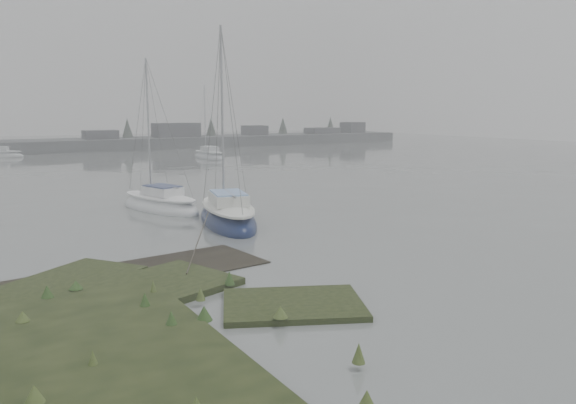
% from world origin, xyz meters
% --- Properties ---
extents(ground, '(160.00, 160.00, 0.00)m').
position_xyz_m(ground, '(0.00, 30.00, 0.00)').
color(ground, slate).
rests_on(ground, ground).
extents(far_shoreline, '(60.00, 8.00, 4.15)m').
position_xyz_m(far_shoreline, '(26.84, 61.90, 0.85)').
color(far_shoreline, '#4C4F51').
rests_on(far_shoreline, ground).
extents(sailboat_main, '(3.70, 6.91, 9.29)m').
position_xyz_m(sailboat_main, '(3.69, 10.14, 0.29)').
color(sailboat_main, '#0E183D').
rests_on(sailboat_main, ground).
extents(sailboat_white, '(3.46, 6.03, 8.09)m').
position_xyz_m(sailboat_white, '(2.25, 15.02, 0.25)').
color(sailboat_white, white).
rests_on(sailboat_white, ground).
extents(sailboat_far_b, '(2.12, 5.85, 8.15)m').
position_xyz_m(sailboat_far_b, '(16.76, 42.50, 0.25)').
color(sailboat_far_b, silver).
rests_on(sailboat_far_b, ground).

